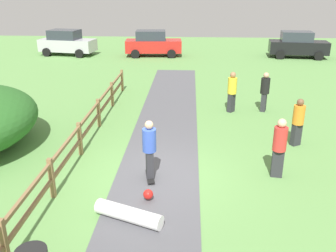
{
  "coord_description": "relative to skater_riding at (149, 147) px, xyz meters",
  "views": [
    {
      "loc": [
        0.88,
        -9.45,
        5.19
      ],
      "look_at": [
        0.23,
        1.43,
        1.0
      ],
      "focal_mm": 39.6,
      "sensor_mm": 36.0,
      "label": 1
    }
  ],
  "objects": [
    {
      "name": "skater_fallen",
      "position": [
        -0.26,
        -1.96,
        -0.79
      ],
      "size": [
        1.69,
        1.5,
        0.36
      ],
      "color": "white",
      "rests_on": "asphalt_path"
    },
    {
      "name": "ground_plane",
      "position": [
        0.19,
        0.22,
        -0.99
      ],
      "size": [
        60.0,
        60.0,
        0.0
      ],
      "primitive_type": "plane",
      "color": "#60934C"
    },
    {
      "name": "parked_car_silver",
      "position": [
        -8.45,
        19.19,
        -0.03
      ],
      "size": [
        4.42,
        2.52,
        1.92
      ],
      "color": "#B7B7BC",
      "rests_on": "ground_plane"
    },
    {
      "name": "skater_riding",
      "position": [
        0.0,
        0.0,
        0.0
      ],
      "size": [
        0.45,
        0.82,
        1.75
      ],
      "color": "black",
      "rests_on": "asphalt_path"
    },
    {
      "name": "parked_car_black",
      "position": [
        9.06,
        19.19,
        -0.03
      ],
      "size": [
        4.36,
        2.34,
        1.92
      ],
      "color": "black",
      "rests_on": "ground_plane"
    },
    {
      "name": "asphalt_path",
      "position": [
        0.19,
        0.22,
        -0.98
      ],
      "size": [
        2.4,
        28.0,
        0.02
      ],
      "primitive_type": "cube",
      "color": "#515156",
      "rests_on": "ground_plane"
    },
    {
      "name": "wooden_fence",
      "position": [
        -2.41,
        0.22,
        -0.33
      ],
      "size": [
        0.12,
        18.12,
        1.1
      ],
      "color": "olive",
      "rests_on": "ground_plane"
    },
    {
      "name": "bystander_orange",
      "position": [
        4.74,
        2.69,
        -0.09
      ],
      "size": [
        0.52,
        0.52,
        1.66
      ],
      "color": "#2D2D33",
      "rests_on": "ground_plane"
    },
    {
      "name": "bystander_red",
      "position": [
        3.61,
        0.4,
        -0.02
      ],
      "size": [
        0.43,
        0.43,
        1.76
      ],
      "color": "#2D2D33",
      "rests_on": "ground_plane"
    },
    {
      "name": "bystander_black",
      "position": [
        4.29,
        6.32,
        -0.05
      ],
      "size": [
        0.49,
        0.49,
        1.71
      ],
      "color": "#2D2D33",
      "rests_on": "ground_plane"
    },
    {
      "name": "bystander_yellow",
      "position": [
        2.88,
        6.15,
        -0.03
      ],
      "size": [
        0.54,
        0.54,
        1.75
      ],
      "color": "#2D2D33",
      "rests_on": "ground_plane"
    },
    {
      "name": "parked_car_red",
      "position": [
        -1.79,
        19.18,
        -0.03
      ],
      "size": [
        4.31,
        2.24,
        1.92
      ],
      "color": "red",
      "rests_on": "ground_plane"
    }
  ]
}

